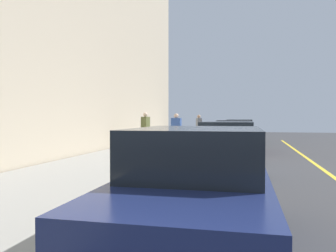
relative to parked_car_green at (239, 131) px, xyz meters
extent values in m
plane|color=#333335|center=(11.26, -0.28, -0.76)|extent=(56.00, 56.00, 0.00)
cube|color=gray|center=(11.26, -3.58, -0.68)|extent=(28.00, 4.60, 0.15)
cube|color=gold|center=(11.26, 2.92, -0.75)|extent=(28.00, 0.14, 0.01)
cube|color=white|center=(10.97, -0.98, -0.65)|extent=(8.30, 0.56, 0.22)
cylinder|color=black|center=(1.35, 0.88, -0.44)|extent=(0.65, 0.24, 0.64)
cylinder|color=black|center=(1.40, -0.80, -0.44)|extent=(0.65, 0.24, 0.64)
cylinder|color=black|center=(-1.28, 0.80, -0.44)|extent=(0.65, 0.24, 0.64)
cylinder|color=black|center=(-1.23, -0.88, -0.44)|extent=(0.65, 0.24, 0.64)
cube|color=#1E512D|center=(0.06, 0.00, -0.16)|extent=(4.29, 1.92, 0.64)
cube|color=black|center=(-0.15, 0.00, 0.46)|extent=(2.25, 1.66, 0.60)
cylinder|color=black|center=(7.73, 0.82, -0.44)|extent=(0.65, 0.24, 0.64)
cylinder|color=black|center=(7.78, -0.86, -0.44)|extent=(0.65, 0.24, 0.64)
cylinder|color=black|center=(5.00, 0.73, -0.44)|extent=(0.65, 0.24, 0.64)
cylinder|color=black|center=(5.06, -0.95, -0.44)|extent=(0.65, 0.24, 0.64)
cube|color=maroon|center=(6.39, -0.06, -0.16)|extent=(4.45, 1.93, 0.64)
cube|color=black|center=(6.17, -0.07, 0.46)|extent=(2.34, 1.67, 0.60)
cylinder|color=black|center=(13.57, 0.81, -0.44)|extent=(0.64, 0.22, 0.64)
cylinder|color=black|center=(13.57, -0.87, -0.44)|extent=(0.64, 0.22, 0.64)
cylinder|color=black|center=(10.72, 0.80, -0.44)|extent=(0.64, 0.22, 0.64)
cylinder|color=black|center=(10.73, -0.88, -0.44)|extent=(0.64, 0.22, 0.64)
cube|color=white|center=(12.15, -0.04, -0.16)|extent=(4.59, 1.81, 0.64)
cube|color=black|center=(11.92, -0.04, 0.46)|extent=(2.39, 1.61, 0.60)
cylinder|color=black|center=(17.63, 0.81, -0.44)|extent=(0.64, 0.23, 0.64)
cylinder|color=black|center=(17.64, -0.87, -0.44)|extent=(0.64, 0.23, 0.64)
cube|color=navy|center=(18.91, -0.01, -0.16)|extent=(4.14, 1.84, 0.64)
cube|color=black|center=(18.71, -0.02, 0.46)|extent=(2.16, 1.62, 0.60)
cylinder|color=black|center=(7.19, -2.79, -0.21)|extent=(0.19, 0.19, 0.79)
cylinder|color=black|center=(6.82, -2.78, -0.21)|extent=(0.19, 0.19, 0.79)
cube|color=#335193|center=(7.01, -2.78, 0.53)|extent=(0.31, 0.47, 0.68)
sphere|color=#D8AD8C|center=(7.01, -2.78, 0.97)|extent=(0.22, 0.22, 0.22)
cylinder|color=black|center=(6.35, -4.72, -0.19)|extent=(0.19, 0.19, 0.83)
cylinder|color=black|center=(6.41, -4.33, -0.19)|extent=(0.19, 0.19, 0.83)
cube|color=brown|center=(6.38, -4.53, 0.57)|extent=(0.51, 0.37, 0.71)
sphere|color=beige|center=(6.38, -4.53, 1.04)|extent=(0.23, 0.23, 0.23)
cylinder|color=black|center=(1.39, -2.68, -0.22)|extent=(0.18, 0.18, 0.78)
cylinder|color=black|center=(1.25, -2.34, -0.22)|extent=(0.18, 0.18, 0.78)
cube|color=slate|center=(1.32, -2.51, 0.51)|extent=(0.52, 0.44, 0.67)
sphere|color=tan|center=(1.32, -2.51, 0.95)|extent=(0.22, 0.22, 0.22)
cube|color=#191E38|center=(7.45, -2.74, -0.29)|extent=(0.34, 0.22, 0.63)
cylinder|color=#4C4C4C|center=(7.45, -2.74, 0.20)|extent=(0.03, 0.03, 0.36)
camera|label=1|loc=(23.21, 0.64, 0.89)|focal=36.83mm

